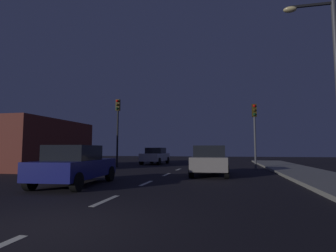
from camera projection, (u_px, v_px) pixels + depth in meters
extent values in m
plane|color=black|center=(150.00, 181.00, 11.51)|extent=(80.00, 80.00, 0.00)
cube|color=silver|center=(106.00, 201.00, 7.23)|extent=(0.16, 1.60, 0.01)
cube|color=silver|center=(146.00, 183.00, 10.93)|extent=(0.16, 1.60, 0.01)
cube|color=silver|center=(166.00, 175.00, 14.63)|extent=(0.16, 1.60, 0.01)
cube|color=silver|center=(178.00, 169.00, 18.33)|extent=(0.16, 1.60, 0.01)
cylinder|color=black|center=(117.00, 133.00, 20.99)|extent=(0.14, 0.14, 5.34)
cube|color=#382D0C|center=(118.00, 105.00, 21.18)|extent=(0.32, 0.24, 0.90)
sphere|color=red|center=(117.00, 101.00, 21.05)|extent=(0.20, 0.20, 0.20)
sphere|color=#3F2D0C|center=(117.00, 105.00, 21.03)|extent=(0.20, 0.20, 0.20)
sphere|color=#0C3319|center=(117.00, 108.00, 21.00)|extent=(0.20, 0.20, 0.20)
cylinder|color=#4C4C51|center=(255.00, 136.00, 18.78)|extent=(0.14, 0.14, 4.58)
cube|color=#382D0C|center=(254.00, 110.00, 18.93)|extent=(0.32, 0.24, 0.90)
sphere|color=red|center=(254.00, 106.00, 18.80)|extent=(0.20, 0.20, 0.20)
sphere|color=#3F2D0C|center=(254.00, 110.00, 18.78)|extent=(0.20, 0.20, 0.20)
sphere|color=#0C3319|center=(255.00, 114.00, 18.75)|extent=(0.20, 0.20, 0.20)
cube|color=gray|center=(210.00, 163.00, 14.30)|extent=(1.87, 4.26, 0.68)
cube|color=black|center=(210.00, 151.00, 14.15)|extent=(1.61, 1.93, 0.58)
cylinder|color=black|center=(197.00, 167.00, 15.97)|extent=(0.23, 0.64, 0.64)
cylinder|color=black|center=(225.00, 167.00, 15.65)|extent=(0.23, 0.64, 0.64)
cylinder|color=black|center=(191.00, 171.00, 12.91)|extent=(0.23, 0.64, 0.64)
cylinder|color=black|center=(227.00, 172.00, 12.58)|extent=(0.23, 0.64, 0.64)
cube|color=navy|center=(76.00, 168.00, 10.34)|extent=(2.05, 4.23, 0.65)
cube|color=black|center=(73.00, 153.00, 10.19)|extent=(1.69, 1.96, 0.57)
cylinder|color=black|center=(74.00, 173.00, 11.92)|extent=(0.26, 0.65, 0.64)
cylinder|color=black|center=(110.00, 174.00, 11.68)|extent=(0.26, 0.65, 0.64)
cylinder|color=black|center=(30.00, 181.00, 8.94)|extent=(0.26, 0.65, 0.64)
cylinder|color=black|center=(77.00, 182.00, 8.70)|extent=(0.26, 0.65, 0.64)
cube|color=silver|center=(155.00, 157.00, 24.87)|extent=(1.99, 3.95, 0.68)
cube|color=black|center=(156.00, 151.00, 25.11)|extent=(1.64, 1.82, 0.53)
cylinder|color=black|center=(159.00, 161.00, 23.31)|extent=(0.26, 0.65, 0.64)
cylinder|color=black|center=(141.00, 161.00, 23.75)|extent=(0.26, 0.65, 0.64)
cylinder|color=black|center=(167.00, 160.00, 25.93)|extent=(0.26, 0.65, 0.64)
cylinder|color=black|center=(152.00, 160.00, 26.38)|extent=(0.26, 0.65, 0.64)
cube|color=black|center=(311.00, 5.00, 11.55)|extent=(1.71, 0.10, 0.10)
ellipsoid|color=#F2D88C|center=(290.00, 10.00, 11.72)|extent=(0.56, 0.36, 0.24)
cube|color=maroon|center=(39.00, 144.00, 19.36)|extent=(4.14, 8.01, 3.47)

